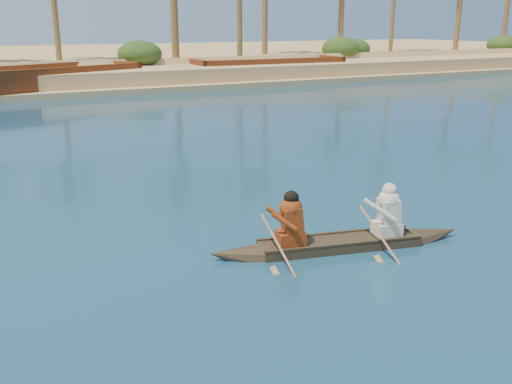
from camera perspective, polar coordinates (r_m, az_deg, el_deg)
ground at (r=13.73m, az=-8.57°, el=-1.48°), size 160.00×160.00×0.00m
sandy_embankment at (r=59.53m, az=-24.19°, el=11.58°), size 150.00×51.00×1.50m
shrub_cluster at (r=44.18m, az=-22.71°, el=11.39°), size 100.00×6.00×2.40m
canoe at (r=11.17m, az=8.37°, el=-4.26°), size 5.18×1.82×1.42m
barge_mid at (r=38.35m, az=-20.20°, el=10.28°), size 12.48×8.06×1.98m
barge_right at (r=45.09m, az=1.09°, el=12.06°), size 12.00×4.42×1.98m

